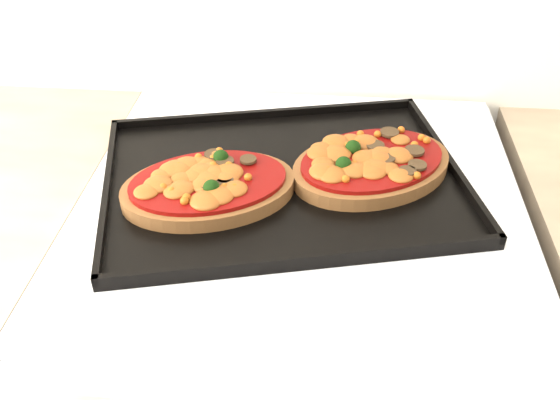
# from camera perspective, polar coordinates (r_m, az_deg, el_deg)

# --- Properties ---
(baking_tray) EXTENTS (0.55, 0.46, 0.02)m
(baking_tray) POSITION_cam_1_polar(r_m,az_deg,el_deg) (0.85, 0.31, 2.12)
(baking_tray) COLOR black
(baking_tray) RESTS_ON stove
(pizza_left) EXTENTS (0.27, 0.22, 0.03)m
(pizza_left) POSITION_cam_1_polar(r_m,az_deg,el_deg) (0.81, -6.56, 1.36)
(pizza_left) COLOR brown
(pizza_left) RESTS_ON baking_tray
(pizza_right) EXTENTS (0.28, 0.25, 0.03)m
(pizza_right) POSITION_cam_1_polar(r_m,az_deg,el_deg) (0.86, 8.38, 3.34)
(pizza_right) COLOR brown
(pizza_right) RESTS_ON baking_tray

